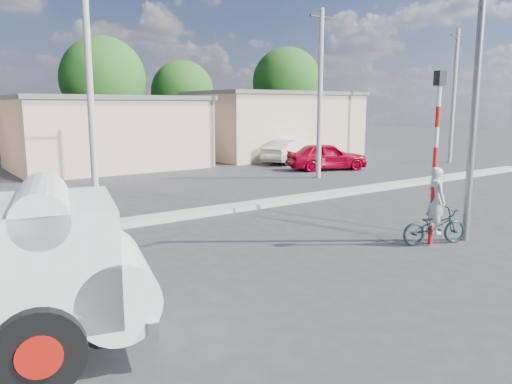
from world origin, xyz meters
TOP-DOWN VIEW (x-y plane):
  - ground_plane at (0.00, 0.00)m, footprint 120.00×120.00m
  - median at (0.00, 8.00)m, footprint 40.00×0.80m
  - bicycle at (3.29, 1.46)m, footprint 1.87×1.24m
  - cyclist at (3.29, 1.46)m, footprint 0.61×0.73m
  - car_cream at (12.09, 17.72)m, footprint 4.74×2.72m
  - car_red at (11.48, 14.00)m, footprint 4.75×3.28m
  - traffic_pole at (3.20, 1.50)m, footprint 0.28×0.18m
  - streetlight at (4.14, 1.20)m, footprint 2.34×0.22m
  - building_row at (1.10, 22.00)m, footprint 37.80×7.30m
  - tree_row at (3.76, 28.45)m, footprint 43.62×7.43m
  - utility_poles at (3.25, 12.00)m, footprint 35.40×0.24m

SIDE VIEW (x-z plane):
  - ground_plane at x=0.00m, z-range 0.00..0.00m
  - median at x=0.00m, z-range 0.00..0.16m
  - bicycle at x=3.29m, z-range 0.00..0.93m
  - car_cream at x=12.09m, z-range 0.00..1.48m
  - car_red at x=11.48m, z-range 0.00..1.50m
  - cyclist at x=3.29m, z-range 0.00..1.70m
  - building_row at x=1.10m, z-range -0.09..4.35m
  - traffic_pole at x=3.20m, z-range 0.41..4.77m
  - utility_poles at x=3.25m, z-range 0.07..8.07m
  - streetlight at x=4.14m, z-range 0.46..9.46m
  - tree_row at x=3.76m, z-range 0.78..9.21m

